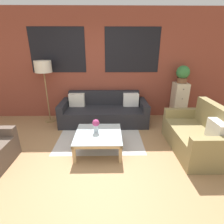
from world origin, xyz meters
TOP-DOWN VIEW (x-y plane):
  - ground_plane at (0.00, 0.00)m, footprint 16.00×16.00m
  - wall_back_brick at (0.00, 2.44)m, footprint 8.40×0.09m
  - rug at (0.15, 1.21)m, footprint 1.82×1.59m
  - couch_dark at (0.21, 1.95)m, footprint 2.21×0.88m
  - settee_vintage at (2.04, 0.59)m, footprint 0.80×1.44m
  - coffee_table at (0.15, 0.61)m, footprint 0.87×0.87m
  - floor_lamp at (-1.25, 2.06)m, footprint 0.41×0.41m
  - drawer_cabinet at (2.25, 2.17)m, footprint 0.34×0.40m
  - potted_plant at (2.25, 2.17)m, footprint 0.34×0.34m
  - flower_vase at (0.10, 0.68)m, footprint 0.14×0.14m

SIDE VIEW (x-z plane):
  - ground_plane at x=0.00m, z-range 0.00..0.00m
  - rug at x=0.15m, z-range 0.00..0.00m
  - couch_dark at x=0.21m, z-range -0.11..0.67m
  - coffee_table at x=0.15m, z-range 0.13..0.49m
  - settee_vintage at x=2.04m, z-range -0.15..0.77m
  - drawer_cabinet at x=2.25m, z-range 0.00..1.00m
  - flower_vase at x=0.10m, z-range 0.39..0.64m
  - potted_plant at x=2.25m, z-range 1.02..1.46m
  - floor_lamp at x=-1.25m, z-range 0.59..2.17m
  - wall_back_brick at x=0.00m, z-range 0.01..2.81m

